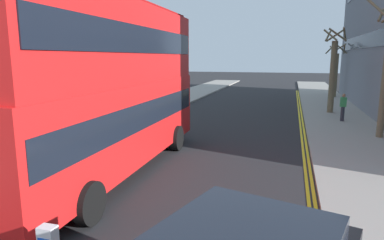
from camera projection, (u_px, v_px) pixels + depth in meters
The scene contains 8 objects.
sidewalk_right at pixel (357, 146), 14.74m from camera, with size 4.00×80.00×0.14m, color gray.
sidewalk_left at pixel (93, 129), 18.32m from camera, with size 4.00×80.00×0.14m, color gray.
kerb_line_outer at pixel (308, 156), 13.44m from camera, with size 0.10×56.00×0.01m, color yellow.
kerb_line_inner at pixel (304, 156), 13.49m from camera, with size 0.10×56.00×0.01m, color yellow.
double_decker_bus_away at pixel (108, 83), 10.97m from camera, with size 2.94×10.85×5.64m.
pedestrian_far at pixel (343, 107), 20.02m from camera, with size 0.34×0.22×1.62m.
street_tree_near at pixel (336, 70), 32.03m from camera, with size 1.90×1.91×5.12m.
street_tree_far at pixel (333, 73), 22.86m from camera, with size 1.55×1.45×5.61m.
Camera 1 is at (3.62, 0.28, 3.87)m, focal length 31.88 mm.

